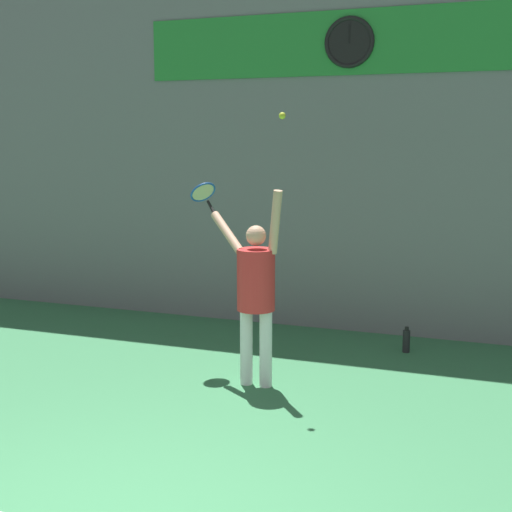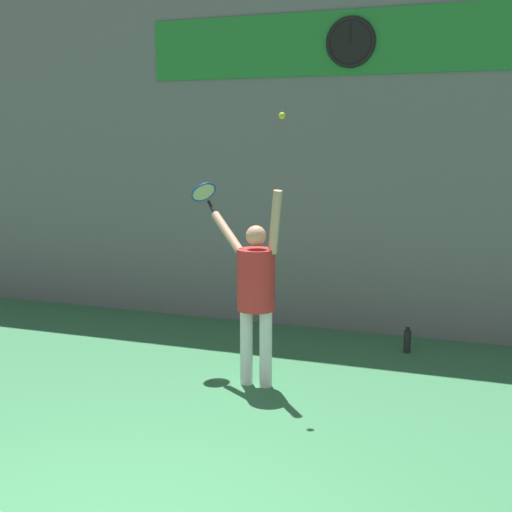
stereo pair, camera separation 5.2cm
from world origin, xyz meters
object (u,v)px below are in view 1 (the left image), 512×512
tennis_racket (204,193)px  tennis_ball (282,116)px  water_bottle (406,341)px  tennis_player (256,286)px  scoreboard_clock (349,42)px

tennis_racket → tennis_ball: 1.48m
water_bottle → tennis_ball: bearing=-118.5°
tennis_player → tennis_ball: (0.31, -0.11, 1.70)m
tennis_player → water_bottle: (1.30, 1.70, -0.90)m
scoreboard_clock → tennis_racket: 2.85m
tennis_racket → tennis_ball: bearing=-28.3°
scoreboard_clock → tennis_ball: (-0.06, -2.50, -0.98)m
tennis_player → tennis_ball: tennis_ball is taller
water_bottle → tennis_player: bearing=-127.4°
tennis_player → tennis_ball: 1.73m
tennis_racket → scoreboard_clock: bearing=59.0°
scoreboard_clock → tennis_ball: scoreboard_clock is taller
tennis_player → tennis_ball: size_ratio=31.11×
tennis_player → tennis_racket: tennis_racket is taller
water_bottle → scoreboard_clock: bearing=143.5°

